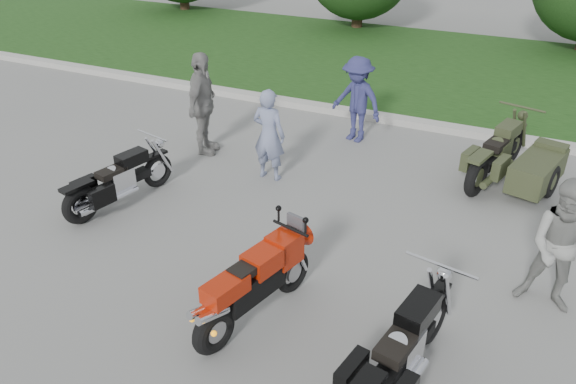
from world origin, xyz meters
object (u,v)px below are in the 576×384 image
at_px(person_grey, 564,248).
at_px(person_denim, 357,100).
at_px(sportbike_red, 253,284).
at_px(person_stripe, 269,135).
at_px(person_back, 203,104).
at_px(cruiser_left, 116,183).
at_px(cruiser_sidecar, 519,164).
at_px(cruiser_right, 398,359).

relative_size(person_grey, person_denim, 1.02).
height_order(sportbike_red, person_denim, person_denim).
bearing_deg(person_stripe, person_denim, -109.01).
bearing_deg(person_denim, person_back, -127.40).
height_order(cruiser_left, cruiser_sidecar, cruiser_sidecar).
bearing_deg(cruiser_right, person_stripe, 142.59).
bearing_deg(person_denim, person_grey, -27.90).
height_order(sportbike_red, person_back, person_back).
relative_size(cruiser_right, person_back, 1.20).
relative_size(cruiser_sidecar, person_denim, 1.37).
distance_m(cruiser_right, cruiser_sidecar, 5.20).
relative_size(sportbike_red, cruiser_left, 0.93).
xyz_separation_m(cruiser_right, person_grey, (1.36, 2.11, 0.41)).
xyz_separation_m(cruiser_right, person_denim, (-2.44, 5.86, 0.39)).
bearing_deg(person_stripe, cruiser_sidecar, -157.89).
relative_size(sportbike_red, person_denim, 1.13).
bearing_deg(person_denim, sportbike_red, -66.70).
bearing_deg(person_back, cruiser_sidecar, -92.09).
xyz_separation_m(cruiser_sidecar, person_grey, (0.67, -3.05, 0.44)).
bearing_deg(person_grey, person_back, 166.64).
bearing_deg(cruiser_left, person_stripe, 60.68).
relative_size(sportbike_red, cruiser_sidecar, 0.83).
height_order(cruiser_left, person_grey, person_grey).
bearing_deg(person_grey, cruiser_left, -172.71).
xyz_separation_m(cruiser_left, person_denim, (2.60, 4.06, 0.44)).
height_order(cruiser_sidecar, person_stripe, person_stripe).
bearing_deg(cruiser_sidecar, cruiser_left, -134.69).
xyz_separation_m(cruiser_left, cruiser_right, (5.04, -1.81, 0.05)).
xyz_separation_m(cruiser_sidecar, person_back, (-5.55, -1.03, 0.54)).
distance_m(person_grey, person_denim, 5.35).
bearing_deg(person_grey, sportbike_red, -146.40).
distance_m(person_denim, person_back, 2.98).
distance_m(cruiser_left, person_stripe, 2.62).
height_order(sportbike_red, person_grey, person_grey).
xyz_separation_m(sportbike_red, person_stripe, (-1.46, 3.35, 0.27)).
height_order(sportbike_red, person_stripe, person_stripe).
distance_m(sportbike_red, cruiser_right, 1.85).
bearing_deg(person_stripe, cruiser_left, 48.85).
height_order(sportbike_red, cruiser_left, sportbike_red).
bearing_deg(person_denim, cruiser_right, -50.62).
relative_size(cruiser_sidecar, person_stripe, 1.43).
height_order(person_grey, person_back, person_back).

